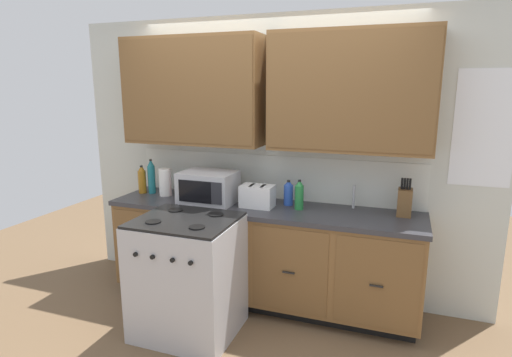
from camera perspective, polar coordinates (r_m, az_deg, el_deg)
name	(u,v)px	position (r m, az deg, el deg)	size (l,w,h in m)	color
ground_plane	(250,318)	(3.72, -0.87, -18.57)	(8.00, 8.00, 0.00)	brown
wall_unit	(269,118)	(3.67, 1.85, 8.29)	(3.89, 0.40, 2.54)	silver
counter_run	(262,254)	(3.76, 0.76, -10.27)	(2.72, 0.64, 0.90)	black
stove_range	(188,276)	(3.38, -9.33, -13.05)	(0.76, 0.68, 0.95)	#B7B7BC
microwave	(208,187)	(3.72, -6.54, -1.21)	(0.48, 0.37, 0.28)	#B7B7BC
toaster	(257,196)	(3.58, 0.19, -2.43)	(0.28, 0.18, 0.19)	white
knife_block	(405,202)	(3.53, 19.69, -3.02)	(0.11, 0.14, 0.31)	brown
sink_faucet	(354,197)	(3.63, 13.24, -2.46)	(0.02, 0.02, 0.20)	#B2B5BA
paper_towel_roll	(165,182)	(4.04, -12.35, -0.49)	(0.12, 0.12, 0.26)	white
bottle_green	(299,195)	(3.52, 5.95, -2.26)	(0.07, 0.07, 0.25)	#237A38
bottle_amber	(142,180)	(4.19, -15.35, -0.14)	(0.08, 0.08, 0.27)	#9E6619
bottle_red	(183,184)	(4.01, -9.92, -0.72)	(0.07, 0.07, 0.23)	maroon
bottle_blue	(288,193)	(3.64, 4.47, -1.98)	(0.08, 0.08, 0.22)	blue
bottle_teal	(151,177)	(4.15, -14.14, 0.24)	(0.07, 0.07, 0.33)	#1E707A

